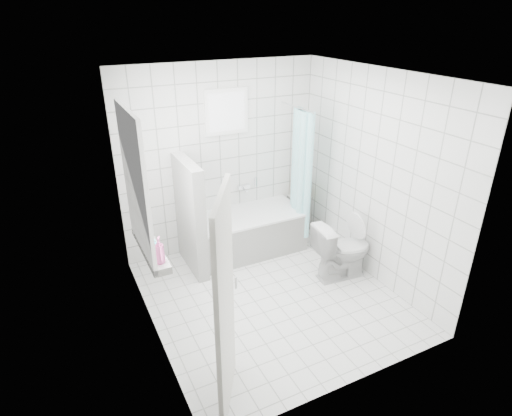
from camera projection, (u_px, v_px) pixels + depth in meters
ground at (271, 296)px, 5.20m from camera, size 3.00×3.00×0.00m
ceiling at (275, 75)px, 4.10m from camera, size 3.00×3.00×0.00m
wall_back at (220, 159)px, 5.87m from camera, size 2.80×0.02×2.60m
wall_front at (362, 266)px, 3.43m from camera, size 2.80×0.02×2.60m
wall_left at (144, 225)px, 4.08m from camera, size 0.02×3.00×2.60m
wall_right at (373, 178)px, 5.22m from camera, size 0.02×3.00×2.60m
window_left at (138, 185)px, 4.22m from camera, size 0.01×0.90×1.40m
window_back at (227, 112)px, 5.59m from camera, size 0.50×0.01×0.50m
window_sill at (151, 249)px, 4.55m from camera, size 0.18×1.02×0.08m
door at (225, 308)px, 3.43m from camera, size 0.44×0.71×2.00m
bathtub at (248, 232)px, 6.08m from camera, size 1.55×0.77×0.58m
partition_wall at (190, 216)px, 5.51m from camera, size 0.15×0.85×1.50m
tiled_ledge at (301, 212)px, 6.72m from camera, size 0.40×0.24×0.55m
toilet at (342, 250)px, 5.45m from camera, size 0.79×0.49×0.77m
curtain_rod at (297, 107)px, 5.63m from camera, size 0.02×0.80×0.02m
shower_curtain at (299, 174)px, 5.90m from camera, size 0.14×0.48×1.78m
tub_faucet at (244, 187)px, 6.16m from camera, size 0.18×0.06×0.06m
sill_bottles at (151, 237)px, 4.45m from camera, size 0.16×0.76×0.29m
ledge_bottles at (303, 189)px, 6.54m from camera, size 0.20×0.18×0.26m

